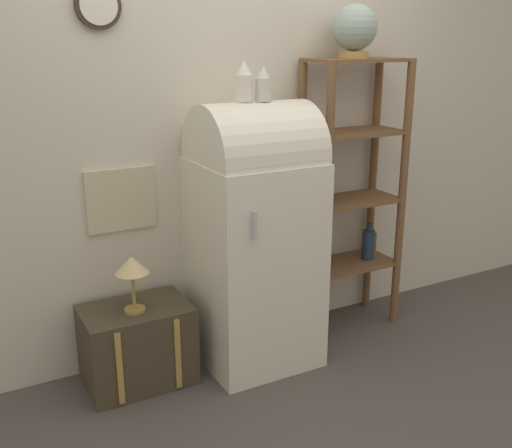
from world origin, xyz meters
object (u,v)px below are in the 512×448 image
Objects in this scene: globe at (355,29)px; refrigerator at (255,231)px; vase_left at (244,82)px; vase_center at (263,85)px; desk_lamp at (132,268)px; suitcase_trunk at (137,345)px.

refrigerator is at bearing -171.43° from globe.
vase_center is at bearing -13.31° from vase_left.
vase_left reaches higher than desk_lamp.
globe is (0.71, 0.11, 1.07)m from refrigerator.
vase_left is (-0.06, 0.01, 0.80)m from refrigerator.
refrigerator reaches higher than desk_lamp.
desk_lamp is (-0.64, 0.01, -0.90)m from vase_left.
vase_left is 1.16× the size of vase_center.
suitcase_trunk is at bearing -178.27° from globe.
globe is at bearing 1.73° from suitcase_trunk.
desk_lamp reaches higher than suitcase_trunk.
refrigerator is 0.79m from vase_center.
vase_center is 0.59× the size of desk_lamp.
suitcase_trunk is at bearing 175.14° from vase_left.
refrigerator is 0.88m from suitcase_trunk.
vase_center reaches higher than desk_lamp.
desk_lamp is at bearing 177.93° from refrigerator.
desk_lamp is at bearing 177.07° from vase_center.
globe reaches higher than vase_left.
suitcase_trunk is 3.13× the size of vase_center.
refrigerator is 0.81m from vase_left.
suitcase_trunk is at bearing 173.96° from vase_center.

